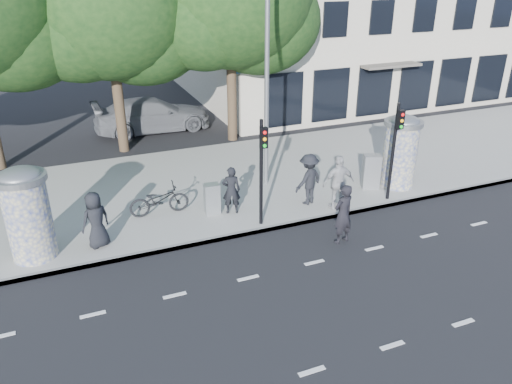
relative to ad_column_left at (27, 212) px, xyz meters
name	(u,v)px	position (x,y,z in m)	size (l,w,h in m)	color
ground	(340,290)	(7.20, -4.50, -1.54)	(120.00, 120.00, 0.00)	black
sidewalk	(238,180)	(7.20, 3.00, -1.46)	(40.00, 8.00, 0.15)	gray
curb	(282,226)	(7.20, -0.95, -1.46)	(40.00, 0.10, 0.16)	slate
lane_dash_near	(392,345)	(7.20, -6.70, -1.53)	(32.00, 0.12, 0.01)	silver
lane_dash_far	(314,262)	(7.20, -3.10, -1.53)	(32.00, 0.12, 0.01)	silver
ad_column_left	(27,212)	(0.00, 0.00, 0.00)	(1.36, 1.36, 2.65)	beige
ad_column_right	(400,150)	(12.40, 0.20, 0.00)	(1.36, 1.36, 2.65)	beige
traffic_pole_near	(262,163)	(6.60, -0.71, 0.69)	(0.22, 0.31, 3.40)	black
traffic_pole_far	(395,143)	(11.40, -0.71, 0.69)	(0.22, 0.31, 3.40)	black
street_lamp	(268,57)	(8.00, 2.13, 3.26)	(0.25, 0.93, 8.00)	slate
tree_near_left	(108,6)	(3.70, 8.20, 4.53)	(6.80, 6.80, 8.97)	#38281C
ped_a	(96,220)	(1.71, -0.14, -0.54)	(0.83, 0.54, 1.70)	black
ped_b	(231,190)	(6.00, 0.41, -0.58)	(0.59, 0.39, 1.62)	black
ped_d	(309,179)	(8.64, 0.09, -0.50)	(1.15, 0.66, 1.77)	black
ped_e	(338,183)	(9.35, -0.65, -0.45)	(1.10, 0.63, 1.88)	#A6A6A9
man_road	(343,214)	(8.49, -2.39, -0.60)	(0.68, 0.45, 1.87)	black
bicycle	(159,200)	(3.79, 1.20, -0.88)	(1.93, 0.67, 1.01)	black
cabinet_left	(212,199)	(5.40, 0.61, -0.87)	(0.49, 0.36, 1.03)	gray
cabinet_right	(371,171)	(11.36, 0.38, -0.76)	(0.60, 0.44, 1.26)	gray
car_right	(153,115)	(5.52, 10.56, -0.72)	(5.62, 2.29, 1.63)	slate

